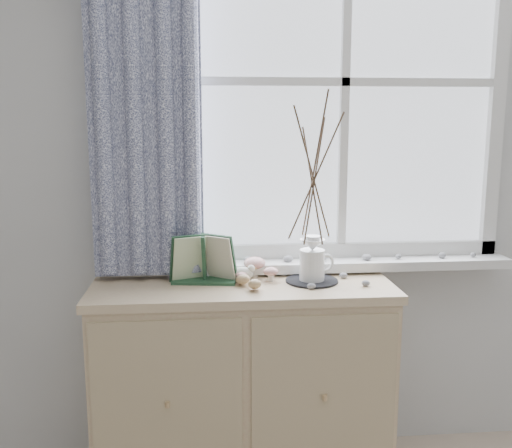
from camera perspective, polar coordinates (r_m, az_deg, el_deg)
The scene contains 8 objects.
sideboard at distance 2.43m, azimuth -1.32°, elevation -15.66°, with size 1.20×0.45×0.85m.
botanical_book at distance 2.26m, azimuth -5.23°, elevation -3.54°, with size 0.29×0.13×0.20m, color #20442B, non-canonical shape.
toadstool_cluster at distance 2.35m, azimuth 0.08°, elevation -4.31°, with size 0.17×0.15×0.08m.
wooden_eggs at distance 2.22m, azimuth -0.74°, elevation -5.79°, with size 0.09×0.11×0.06m.
songbird_figurine at distance 2.31m, azimuth -1.44°, elevation -4.93°, with size 0.13×0.06×0.07m, color silver, non-canonical shape.
crocheted_doily at distance 2.32m, azimuth 5.60°, elevation -5.66°, with size 0.21×0.21×0.01m, color black.
twig_pitcher at distance 2.24m, azimuth 5.79°, elevation 5.07°, with size 0.35×0.35×0.76m.
sideboard_pebbles at distance 2.33m, azimuth 6.74°, elevation -5.44°, with size 0.33×0.23×0.02m.
Camera 1 is at (-0.30, -0.43, 1.49)m, focal length 40.00 mm.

